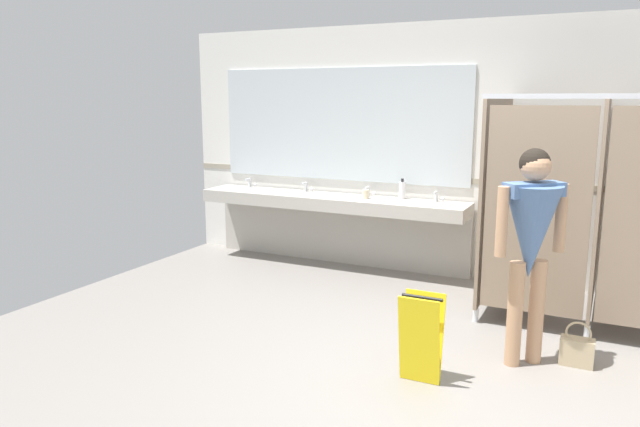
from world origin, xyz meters
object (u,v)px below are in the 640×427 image
at_px(person_standing, 531,232).
at_px(wet_floor_sign, 421,337).
at_px(paper_cup, 366,195).
at_px(soap_dispenser, 402,190).
at_px(handbag, 577,350).

relative_size(person_standing, wet_floor_sign, 2.55).
xyz_separation_m(paper_cup, wet_floor_sign, (1.33, -2.28, -0.56)).
distance_m(person_standing, soap_dispenser, 2.44).
distance_m(paper_cup, wet_floor_sign, 2.70).
height_order(paper_cup, wet_floor_sign, paper_cup).
bearing_deg(handbag, paper_cup, 146.09).
distance_m(handbag, soap_dispenser, 2.72).
relative_size(person_standing, paper_cup, 15.16).
height_order(handbag, soap_dispenser, soap_dispenser).
xyz_separation_m(handbag, soap_dispenser, (-1.93, 1.73, 0.81)).
bearing_deg(wet_floor_sign, handbag, 38.48).
distance_m(person_standing, wet_floor_sign, 1.09).
bearing_deg(paper_cup, person_standing, -40.94).
relative_size(handbag, paper_cup, 3.20).
height_order(person_standing, paper_cup, person_standing).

